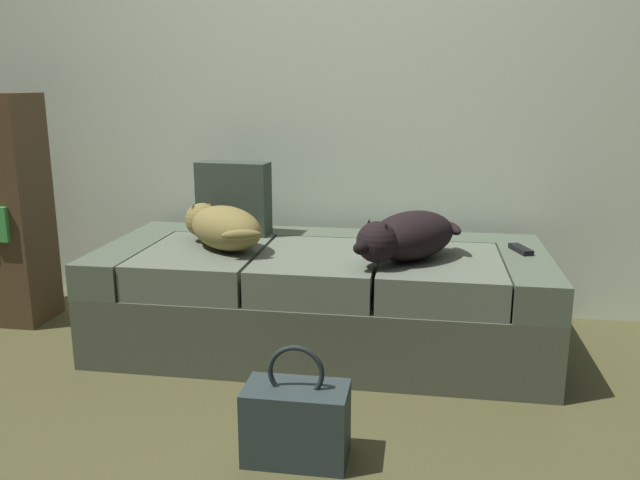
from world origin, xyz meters
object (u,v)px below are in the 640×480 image
object	(u,v)px
dog_dark	(406,236)
throw_pillow	(234,198)
tv_remote	(521,249)
couch	(322,298)
handbag	(296,421)
dog_tan	(222,227)

from	to	relation	value
dog_dark	throw_pillow	world-z (taller)	throw_pillow
tv_remote	throw_pillow	distance (m)	1.32
couch	throw_pillow	world-z (taller)	throw_pillow
tv_remote	handbag	xyz separation A→B (m)	(-0.78, -0.99, -0.33)
dog_dark	handbag	bearing A→B (deg)	-111.29
couch	dog_tan	xyz separation A→B (m)	(-0.43, -0.06, 0.32)
couch	dog_tan	bearing A→B (deg)	-172.37
couch	tv_remote	distance (m)	0.88
dog_dark	tv_remote	distance (m)	0.53
couch	throw_pillow	size ratio (longest dim) A/B	5.64
dog_dark	throw_pillow	distance (m)	0.90
tv_remote	throw_pillow	size ratio (longest dim) A/B	0.44
throw_pillow	handbag	distance (m)	1.34
dog_tan	dog_dark	world-z (taller)	dog_dark
tv_remote	dog_tan	bearing A→B (deg)	167.22
dog_tan	handbag	distance (m)	1.07
dog_tan	tv_remote	size ratio (longest dim) A/B	3.24
dog_tan	handbag	bearing A→B (deg)	-59.96
handbag	couch	bearing A→B (deg)	94.02
dog_tan	dog_dark	bearing A→B (deg)	-5.82
dog_tan	throw_pillow	xyz separation A→B (m)	(-0.03, 0.28, 0.08)
dog_dark	throw_pillow	bearing A→B (deg)	156.31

